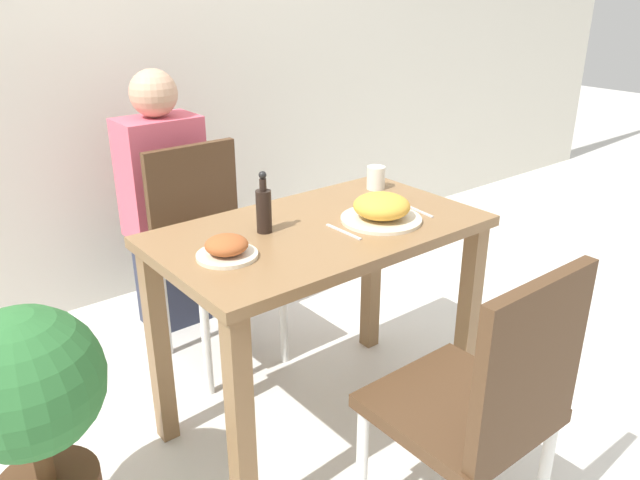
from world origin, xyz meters
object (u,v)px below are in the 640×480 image
chair_far (209,244)px  person_figure (165,205)px  chair_near (485,401)px  food_plate (382,209)px  potted_plant_left (33,412)px  side_plate (227,248)px  drink_cup (376,178)px  sauce_bottle (264,209)px

chair_far → person_figure: person_figure is taller
chair_near → person_figure: person_figure is taller
food_plate → person_figure: bearing=104.3°
chair_near → potted_plant_left: 1.18m
food_plate → person_figure: (-0.28, 1.08, -0.22)m
chair_far → side_plate: 0.79m
chair_near → person_figure: 1.70m
food_plate → drink_cup: (0.22, 0.26, 0.00)m
sauce_bottle → food_plate: bearing=-24.2°
chair_far → food_plate: chair_far is taller
potted_plant_left → side_plate: bearing=-6.3°
chair_near → person_figure: bearing=-87.8°
potted_plant_left → food_plate: bearing=-6.5°
chair_near → person_figure: size_ratio=0.76×
chair_far → food_plate: bearing=-71.0°
chair_far → food_plate: size_ratio=3.31×
side_plate → person_figure: size_ratio=0.15×
side_plate → person_figure: (0.28, 1.02, -0.21)m
chair_far → drink_cup: chair_far is taller
chair_far → potted_plant_left: bearing=-145.1°
person_figure → chair_near: bearing=-87.8°
sauce_bottle → potted_plant_left: bearing=-177.6°
food_plate → sauce_bottle: bearing=155.8°
chair_near → drink_cup: chair_near is taller
chair_near → food_plate: 0.72m
chair_near → chair_far: 1.35m
drink_cup → chair_near: bearing=-116.2°
sauce_bottle → person_figure: bearing=85.0°
chair_far → potted_plant_left: (-0.87, -0.61, -0.05)m
food_plate → person_figure: 1.14m
drink_cup → potted_plant_left: drink_cup is taller
chair_far → side_plate: chair_far is taller
chair_far → drink_cup: 0.74m
chair_near → chair_far: (-0.04, 1.35, 0.00)m
side_plate → potted_plant_left: 0.67m
side_plate → chair_far: bearing=66.1°
drink_cup → potted_plant_left: bearing=-174.3°
drink_cup → food_plate: bearing=-130.3°
side_plate → drink_cup: 0.80m
sauce_bottle → potted_plant_left: (-0.77, -0.03, -0.39)m
side_plate → sauce_bottle: sauce_bottle is taller
side_plate → drink_cup: bearing=14.3°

